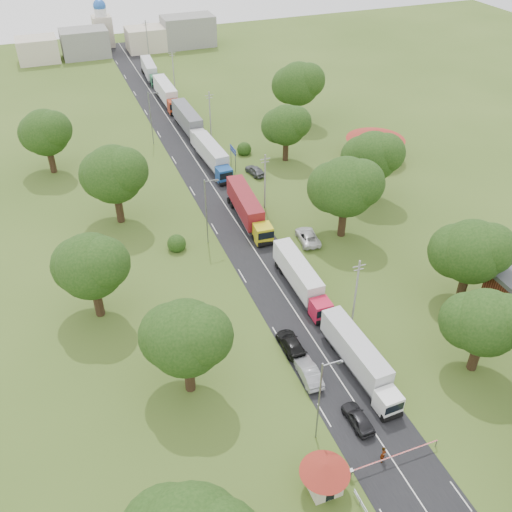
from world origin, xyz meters
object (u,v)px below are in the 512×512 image
car_lane_front (358,418)px  pedestrian_near (383,454)px  info_sign (233,153)px  car_lane_mid (309,372)px  guard_booth (325,473)px  boom_barrier (382,461)px  truck_0 (359,358)px

car_lane_front → pedestrian_near: (0.05, -4.50, 0.21)m
info_sign → car_lane_mid: 48.74m
pedestrian_near → guard_booth: bearing=141.5°
info_sign → pedestrian_near: bearing=-95.9°
boom_barrier → car_lane_mid: bearing=97.8°
car_lane_front → car_lane_mid: 7.28m
guard_booth → car_lane_front: 8.09m
guard_booth → car_lane_mid: size_ratio=0.89×
car_lane_mid → boom_barrier: bearing=101.1°
info_sign → car_lane_front: info_sign is taller
guard_booth → truck_0: size_ratio=0.32×
boom_barrier → info_sign: bearing=83.8°
car_lane_mid → truck_0: bearing=172.6°
info_sign → car_lane_mid: bearing=-99.7°
car_lane_mid → pedestrian_near: (2.05, -11.50, 0.13)m
boom_barrier → info_sign: 60.39m
guard_booth → truck_0: bearing=49.0°
boom_barrier → truck_0: 11.65m
info_sign → car_lane_mid: info_sign is taller
pedestrian_near → info_sign: bearing=41.0°
boom_barrier → car_lane_front: size_ratio=2.14×
truck_0 → pedestrian_near: 11.04m
car_lane_mid → car_lane_front: bearing=109.2°
guard_booth → info_sign: (12.40, 60.00, 0.84)m
boom_barrier → guard_booth: guard_booth is taller
boom_barrier → truck_0: truck_0 is taller
info_sign → truck_0: 49.10m
boom_barrier → car_lane_mid: (-1.64, 12.00, -0.08)m
car_lane_front → pedestrian_near: bearing=89.6°
boom_barrier → pedestrian_near: pedestrian_near is taller
boom_barrier → car_lane_mid: size_ratio=1.87×
truck_0 → car_lane_front: 6.98m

